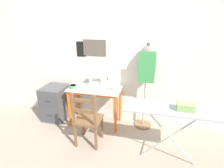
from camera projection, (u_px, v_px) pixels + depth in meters
The scene contains 14 objects.
ground_plane at pixel (92, 130), 3.24m from camera, with size 14.00×14.00×0.00m, color tan.
wall_back at pixel (99, 56), 3.28m from camera, with size 10.00×0.07×2.55m.
sewing_table at pixel (95, 94), 3.22m from camera, with size 0.96×0.47×0.74m.
sewing_machine at pixel (99, 80), 3.21m from camera, with size 0.34×0.17×0.29m.
fabric_bowl at pixel (73, 87), 3.19m from camera, with size 0.14×0.14×0.06m.
scissors at pixel (112, 92), 3.00m from camera, with size 0.12×0.11×0.01m.
thread_spool_near_machine at pixel (108, 89), 3.13m from camera, with size 0.04×0.04×0.03m.
thread_spool_mid_table at pixel (112, 88), 3.16m from camera, with size 0.03×0.03×0.03m.
thread_spool_far_edge at pixel (114, 89), 3.13m from camera, with size 0.03×0.03×0.04m.
wooden_chair at pixel (88, 120), 2.75m from camera, with size 0.40×0.38×0.93m.
filing_cabinet at pixel (55, 103), 3.52m from camera, with size 0.44×0.50×0.68m.
dress_form at pixel (147, 68), 2.98m from camera, with size 0.33×0.32×1.57m.
ironing_board at pixel (173, 112), 2.27m from camera, with size 1.27×0.37×0.85m.
storage_box at pixel (186, 107), 2.19m from camera, with size 0.22×0.14×0.10m.
Camera 1 is at (1.01, -2.57, 1.93)m, focal length 28.00 mm.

